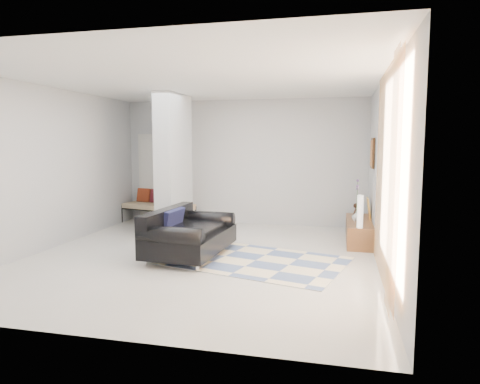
# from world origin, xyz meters

# --- Properties ---
(floor) EXTENTS (6.00, 6.00, 0.00)m
(floor) POSITION_xyz_m (0.00, 0.00, 0.00)
(floor) COLOR beige
(floor) RESTS_ON ground
(ceiling) EXTENTS (6.00, 6.00, 0.00)m
(ceiling) POSITION_xyz_m (0.00, 0.00, 2.80)
(ceiling) COLOR white
(ceiling) RESTS_ON wall_back
(wall_back) EXTENTS (6.00, 0.00, 6.00)m
(wall_back) POSITION_xyz_m (0.00, 3.00, 1.40)
(wall_back) COLOR #B6B9BB
(wall_back) RESTS_ON ground
(wall_front) EXTENTS (6.00, 0.00, 6.00)m
(wall_front) POSITION_xyz_m (0.00, -3.00, 1.40)
(wall_front) COLOR #B6B9BB
(wall_front) RESTS_ON ground
(wall_left) EXTENTS (0.00, 6.00, 6.00)m
(wall_left) POSITION_xyz_m (-2.75, 0.00, 1.40)
(wall_left) COLOR #B6B9BB
(wall_left) RESTS_ON ground
(wall_right) EXTENTS (0.00, 6.00, 6.00)m
(wall_right) POSITION_xyz_m (2.75, 0.00, 1.40)
(wall_right) COLOR #B6B9BB
(wall_right) RESTS_ON ground
(partition_column) EXTENTS (0.35, 1.20, 2.80)m
(partition_column) POSITION_xyz_m (-1.10, 1.60, 1.40)
(partition_column) COLOR #ADB2B5
(partition_column) RESTS_ON floor
(hallway_door) EXTENTS (0.85, 0.06, 2.04)m
(hallway_door) POSITION_xyz_m (-2.10, 2.96, 1.02)
(hallway_door) COLOR silver
(hallway_door) RESTS_ON floor
(curtain) EXTENTS (0.00, 2.55, 2.55)m
(curtain) POSITION_xyz_m (2.67, -1.15, 1.45)
(curtain) COLOR #FAA041
(curtain) RESTS_ON wall_right
(wall_art) EXTENTS (0.04, 0.45, 0.55)m
(wall_art) POSITION_xyz_m (2.72, 1.70, 1.65)
(wall_art) COLOR #3C2210
(wall_art) RESTS_ON wall_right
(media_console) EXTENTS (0.45, 1.66, 0.80)m
(media_console) POSITION_xyz_m (2.52, 1.70, 0.21)
(media_console) COLOR brown
(media_console) RESTS_ON floor
(loveseat) EXTENTS (1.14, 1.82, 0.76)m
(loveseat) POSITION_xyz_m (-0.27, 0.03, 0.35)
(loveseat) COLOR silver
(loveseat) RESTS_ON floor
(daybed) EXTENTS (1.75, 1.03, 0.77)m
(daybed) POSITION_xyz_m (-1.92, 2.63, 0.42)
(daybed) COLOR black
(daybed) RESTS_ON floor
(area_rug) EXTENTS (3.02, 2.39, 0.01)m
(area_rug) POSITION_xyz_m (0.90, -0.06, 0.01)
(area_rug) COLOR beige
(area_rug) RESTS_ON floor
(cylinder_lamp) EXTENTS (0.10, 0.10, 0.56)m
(cylinder_lamp) POSITION_xyz_m (2.50, 0.98, 0.68)
(cylinder_lamp) COLOR white
(cylinder_lamp) RESTS_ON media_console
(bronze_figurine) EXTENTS (0.14, 0.14, 0.25)m
(bronze_figurine) POSITION_xyz_m (2.47, 2.15, 0.53)
(bronze_figurine) COLOR black
(bronze_figurine) RESTS_ON media_console
(vase) EXTENTS (0.19, 0.19, 0.18)m
(vase) POSITION_xyz_m (2.47, 1.64, 0.49)
(vase) COLOR silver
(vase) RESTS_ON media_console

